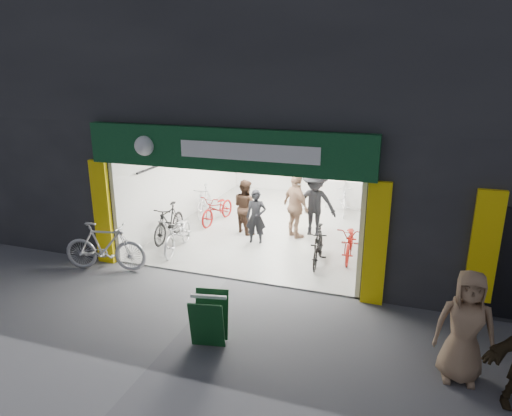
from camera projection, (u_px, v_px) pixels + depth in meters
The scene contains 16 objects.
ground at pixel (228, 279), 10.56m from camera, with size 60.00×60.00×0.00m, color #56565B.
building at pixel (317, 81), 13.52m from camera, with size 17.00×10.27×8.00m.
bike_left_front at pixel (178, 233), 12.07m from camera, with size 0.65×1.87×0.98m, color #BBBBC0.
bike_left_midfront at pixel (169, 223), 12.80m from camera, with size 0.49×1.74×1.05m, color black.
bike_left_midback at pixel (218, 209), 14.24m from camera, with size 0.62×1.78×0.94m, color maroon.
bike_left_back at pixel (204, 201), 14.90m from camera, with size 0.48×1.71×1.02m, color silver.
bike_right_front at pixel (318, 246), 11.24m from camera, with size 0.45×1.61×0.97m, color black.
bike_right_mid at pixel (350, 241), 11.61m from camera, with size 0.61×1.74×0.92m, color #9C150E.
bike_right_back at pixel (344, 199), 15.11m from camera, with size 0.49×1.73×1.04m, color silver.
parked_bike at pixel (105, 247), 10.87m from camera, with size 0.57×2.01×1.21m, color #B0B0B5.
customer_a at pixel (256, 217), 12.45m from camera, with size 0.56×0.37×1.54m, color black.
customer_b at pixel (245, 207), 13.26m from camera, with size 0.79×0.61×1.62m, color #352218.
customer_c at pixel (314, 204), 13.02m from camera, with size 1.24×0.71×1.92m, color black.
customer_d at pixel (296, 207), 12.81m from camera, with size 1.10×0.46×1.88m, color #9B745A.
pedestrian_near at pixel (465, 327), 6.93m from camera, with size 0.90×0.58×1.83m, color #8C6D51.
sandwich_board at pixel (209, 318), 7.94m from camera, with size 0.70×0.72×0.92m.
Camera 1 is at (3.72, -8.88, 4.70)m, focal length 32.00 mm.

